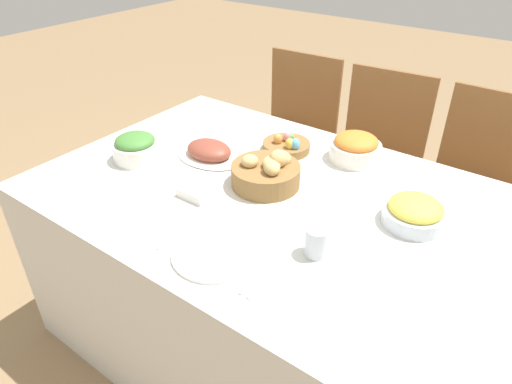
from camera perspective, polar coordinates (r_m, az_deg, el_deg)
ground_plane at (r=2.08m, az=2.01°, el=-17.81°), size 12.00×12.00×0.00m
dining_table at (r=1.81m, az=2.24°, el=-10.23°), size 1.69×1.10×0.75m
chair_far_right at (r=2.28m, az=25.44°, el=0.48°), size 0.43×0.43×0.92m
chair_far_left at (r=2.57m, az=4.50°, el=7.31°), size 0.44×0.44×0.92m
chair_far_center at (r=2.38m, az=14.45°, el=4.14°), size 0.45×0.45×0.92m
bread_basket at (r=1.60m, az=1.38°, el=2.44°), size 0.24×0.24×0.13m
egg_basket at (r=1.85m, az=3.85°, el=5.85°), size 0.19×0.19×0.08m
ham_platter at (r=1.81m, az=-5.88°, el=5.06°), size 0.29×0.20×0.07m
carrot_bowl at (r=1.81m, az=12.34°, el=5.43°), size 0.20×0.20×0.11m
pineapple_bowl at (r=1.50m, az=19.23°, el=-2.40°), size 0.20×0.20×0.09m
green_salad_bowl at (r=1.83m, az=-14.79°, el=5.40°), size 0.18×0.18×0.11m
dinner_plate at (r=1.32m, az=-5.09°, el=-7.57°), size 0.25×0.25×0.01m
fork at (r=1.41m, az=-9.81°, el=-5.21°), size 0.01×0.17×0.00m
knife at (r=1.25m, az=0.30°, el=-10.35°), size 0.01×0.17×0.00m
spoon at (r=1.24m, az=1.45°, el=-10.90°), size 0.01×0.17×0.00m
drinking_cup at (r=1.30m, az=7.60°, el=-6.14°), size 0.07×0.07×0.09m
butter_dish at (r=1.56m, az=-7.68°, el=-0.13°), size 0.11×0.07×0.03m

